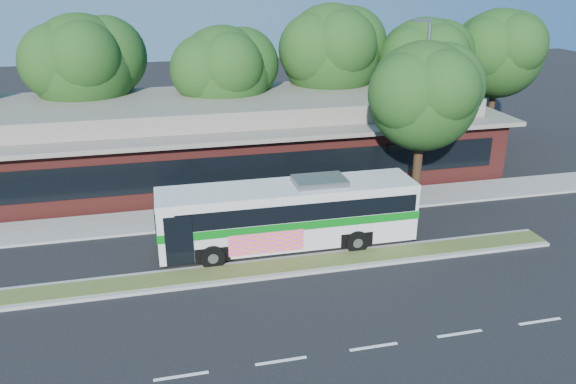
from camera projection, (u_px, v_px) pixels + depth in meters
name	position (u px, v px, depth m)	size (l,w,h in m)	color
ground	(252.00, 280.00, 21.59)	(120.00, 120.00, 0.00)	black
median_strip	(250.00, 271.00, 22.10)	(26.00, 1.10, 0.15)	#415725
sidewalk	(230.00, 214.00, 27.37)	(44.00, 2.60, 0.12)	gray
plaza_building	(213.00, 137.00, 32.59)	(33.20, 11.20, 4.45)	#5B201C
lamp_post	(422.00, 108.00, 27.32)	(0.93, 0.18, 9.07)	slate
tree_bg_b	(90.00, 63.00, 32.58)	(6.69, 6.00, 9.00)	black
tree_bg_c	(229.00, 71.00, 33.58)	(6.24, 5.60, 8.26)	black
tree_bg_d	(337.00, 51.00, 35.73)	(6.91, 6.20, 9.37)	black
tree_bg_e	(429.00, 61.00, 36.35)	(6.47, 5.80, 8.50)	black
tree_bg_f	(503.00, 51.00, 38.44)	(6.69, 6.00, 8.92)	black
transit_bus	(289.00, 211.00, 23.58)	(10.92, 2.63, 3.06)	silver
sidewalk_tree	(430.00, 93.00, 26.50)	(5.74, 5.15, 8.20)	black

